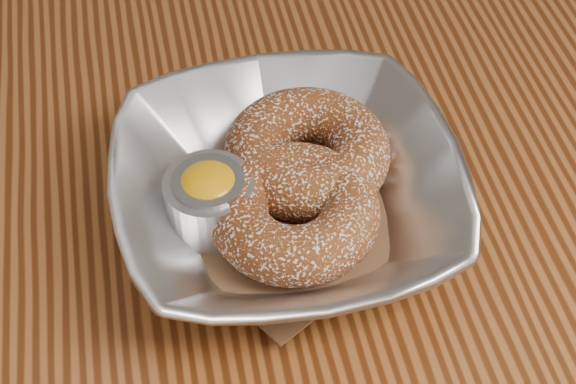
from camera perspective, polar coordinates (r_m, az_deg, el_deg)
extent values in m
cube|color=brown|center=(0.60, -8.15, -4.11)|extent=(1.20, 0.80, 0.04)
cube|color=#4D250D|center=(1.23, 17.84, 1.73)|extent=(0.06, 0.06, 0.71)
imported|color=silver|center=(0.57, 0.00, -0.16)|extent=(0.22, 0.22, 0.06)
cube|color=brown|center=(0.58, 0.00, -1.37)|extent=(0.20, 0.20, 0.00)
torus|color=brown|center=(0.59, 1.23, 2.58)|extent=(0.14, 0.14, 0.04)
torus|color=brown|center=(0.56, 0.40, -1.30)|extent=(0.12, 0.12, 0.04)
cylinder|color=silver|center=(0.57, -5.05, -0.71)|extent=(0.06, 0.06, 0.04)
cylinder|color=gray|center=(0.56, -5.08, -0.45)|extent=(0.05, 0.05, 0.04)
ellipsoid|color=#FFA507|center=(0.56, -5.15, 0.28)|extent=(0.04, 0.04, 0.03)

